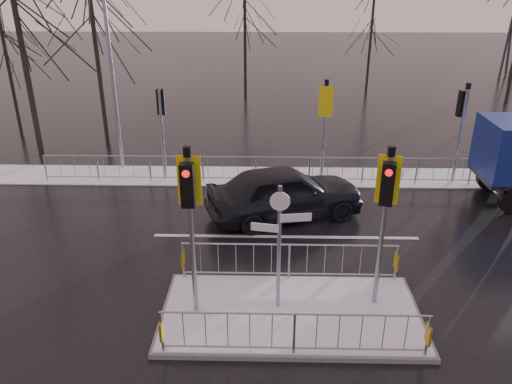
{
  "coord_description": "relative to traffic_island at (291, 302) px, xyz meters",
  "views": [
    {
      "loc": [
        -0.58,
        -9.47,
        7.35
      ],
      "look_at": [
        -0.88,
        3.07,
        1.8
      ],
      "focal_mm": 35.0,
      "sensor_mm": 36.0,
      "label": 1
    }
  ],
  "objects": [
    {
      "name": "snow_verge",
      "position": [
        0.01,
        8.59,
        -0.37
      ],
      "size": [
        30.0,
        2.0,
        0.04
      ],
      "primitive_type": "cube",
      "color": "white",
      "rests_on": "ground"
    },
    {
      "name": "traffic_island",
      "position": [
        0.0,
        0.0,
        0.0
      ],
      "size": [
        6.0,
        3.04,
        4.15
      ],
      "color": "slate",
      "rests_on": "ground"
    },
    {
      "name": "tree_far_a",
      "position": [
        -1.99,
        21.99,
        4.43
      ],
      "size": [
        3.75,
        3.75,
        7.08
      ],
      "color": "black",
      "rests_on": "ground"
    },
    {
      "name": "car_far_lane",
      "position": [
        0.01,
        5.19,
        0.47
      ],
      "size": [
        5.42,
        3.52,
        1.72
      ],
      "primitive_type": "imported",
      "rotation": [
        0.0,
        0.0,
        1.89
      ],
      "color": "black",
      "rests_on": "ground"
    },
    {
      "name": "far_kerb_fixtures",
      "position": [
        0.31,
        8.08,
        0.63
      ],
      "size": [
        18.0,
        0.65,
        3.83
      ],
      "color": "gray",
      "rests_on": "ground"
    },
    {
      "name": "street_lamp_left",
      "position": [
        -6.42,
        9.49,
        4.1
      ],
      "size": [
        1.25,
        0.18,
        8.2
      ],
      "color": "gray",
      "rests_on": "ground"
    },
    {
      "name": "lane_markings",
      "position": [
        0.01,
        -0.34,
        -0.39
      ],
      "size": [
        8.0,
        11.38,
        0.01
      ],
      "color": "silver",
      "rests_on": "ground"
    },
    {
      "name": "tree_near_b",
      "position": [
        -7.99,
        12.49,
        4.76
      ],
      "size": [
        4.0,
        4.0,
        7.55
      ],
      "color": "black",
      "rests_on": "ground"
    },
    {
      "name": "ground",
      "position": [
        0.01,
        -0.01,
        -0.39
      ],
      "size": [
        120.0,
        120.0,
        0.0
      ],
      "primitive_type": "plane",
      "color": "black",
      "rests_on": "ground"
    },
    {
      "name": "tree_near_c",
      "position": [
        -12.49,
        13.49,
        4.11
      ],
      "size": [
        3.5,
        3.5,
        6.61
      ],
      "color": "black",
      "rests_on": "ground"
    },
    {
      "name": "tree_near_a",
      "position": [
        -10.49,
        10.99,
        5.72
      ],
      "size": [
        4.75,
        4.75,
        8.97
      ],
      "color": "black",
      "rests_on": "ground"
    },
    {
      "name": "tree_far_b",
      "position": [
        6.01,
        23.99,
        3.79
      ],
      "size": [
        3.25,
        3.25,
        6.14
      ],
      "color": "black",
      "rests_on": "ground"
    }
  ]
}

